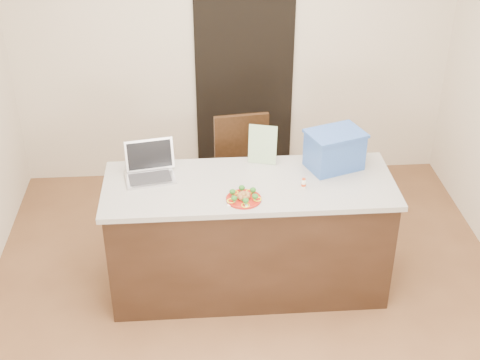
{
  "coord_description": "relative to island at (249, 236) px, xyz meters",
  "views": [
    {
      "loc": [
        -0.36,
        -3.75,
        3.37
      ],
      "look_at": [
        -0.07,
        0.2,
        0.98
      ],
      "focal_mm": 50.0,
      "sensor_mm": 36.0,
      "label": 1
    }
  ],
  "objects": [
    {
      "name": "pepper_rings",
      "position": [
        -0.06,
        -0.21,
        0.48
      ],
      "size": [
        0.23,
        0.23,
        0.01
      ],
      "color": "yellow",
      "rests_on": "plate"
    },
    {
      "name": "ground",
      "position": [
        0.0,
        -0.25,
        -0.46
      ],
      "size": [
        4.0,
        4.0,
        0.0
      ],
      "primitive_type": "plane",
      "color": "brown",
      "rests_on": "ground"
    },
    {
      "name": "blue_box",
      "position": [
        0.63,
        0.18,
        0.6
      ],
      "size": [
        0.47,
        0.4,
        0.29
      ],
      "rotation": [
        0.0,
        0.0,
        0.34
      ],
      "color": "#294C96",
      "rests_on": "island"
    },
    {
      "name": "room_shell",
      "position": [
        0.0,
        -0.25,
        1.16
      ],
      "size": [
        4.0,
        4.0,
        4.0
      ],
      "color": "white",
      "rests_on": "ground"
    },
    {
      "name": "knife",
      "position": [
        -0.05,
        -0.24,
        0.47
      ],
      "size": [
        0.03,
        0.22,
        0.01
      ],
      "rotation": [
        0.0,
        0.0,
        0.14
      ],
      "color": "white",
      "rests_on": "napkin"
    },
    {
      "name": "laptop",
      "position": [
        -0.7,
        0.17,
        0.52
      ],
      "size": [
        0.38,
        0.33,
        0.25
      ],
      "rotation": [
        0.0,
        0.0,
        0.18
      ],
      "color": "#B7B6BB",
      "rests_on": "island"
    },
    {
      "name": "plate",
      "position": [
        -0.06,
        -0.21,
        0.47
      ],
      "size": [
        0.24,
        0.24,
        0.02
      ],
      "rotation": [
        0.0,
        0.0,
        0.37
      ],
      "color": "maroon",
      "rests_on": "island"
    },
    {
      "name": "fork",
      "position": [
        -0.1,
        -0.22,
        0.47
      ],
      "size": [
        0.04,
        0.16,
        0.0
      ],
      "rotation": [
        0.0,
        0.0,
        0.19
      ],
      "color": "silver",
      "rests_on": "napkin"
    },
    {
      "name": "island",
      "position": [
        0.0,
        0.0,
        0.0
      ],
      "size": [
        2.06,
        0.76,
        0.92
      ],
      "color": "black",
      "rests_on": "ground"
    },
    {
      "name": "chair",
      "position": [
        0.01,
        0.78,
        0.12
      ],
      "size": [
        0.5,
        0.51,
        1.02
      ],
      "rotation": [
        0.0,
        0.0,
        0.12
      ],
      "color": "#351E10",
      "rests_on": "ground"
    },
    {
      "name": "broccoli",
      "position": [
        -0.06,
        -0.21,
        0.5
      ],
      "size": [
        0.19,
        0.21,
        0.04
      ],
      "color": "#174813",
      "rests_on": "plate"
    },
    {
      "name": "yogurt_bottle",
      "position": [
        0.37,
        -0.08,
        0.49
      ],
      "size": [
        0.03,
        0.03,
        0.07
      ],
      "rotation": [
        0.0,
        0.0,
        0.27
      ],
      "color": "silver",
      "rests_on": "island"
    },
    {
      "name": "napkin",
      "position": [
        -0.08,
        -0.23,
        0.46
      ],
      "size": [
        0.19,
        0.19,
        0.01
      ],
      "primitive_type": "cube",
      "rotation": [
        0.0,
        0.0,
        -0.24
      ],
      "color": "white",
      "rests_on": "island"
    },
    {
      "name": "meatballs",
      "position": [
        -0.06,
        -0.21,
        0.49
      ],
      "size": [
        0.1,
        0.1,
        0.04
      ],
      "color": "olive",
      "rests_on": "plate"
    },
    {
      "name": "leaflet",
      "position": [
        0.12,
        0.29,
        0.61
      ],
      "size": [
        0.21,
        0.1,
        0.3
      ],
      "primitive_type": "cube",
      "rotation": [
        -0.14,
        0.0,
        -0.27
      ],
      "color": "silver",
      "rests_on": "island"
    },
    {
      "name": "doorway",
      "position": [
        0.1,
        1.73,
        0.54
      ],
      "size": [
        0.9,
        0.02,
        2.0
      ],
      "primitive_type": "cube",
      "color": "black",
      "rests_on": "ground"
    }
  ]
}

